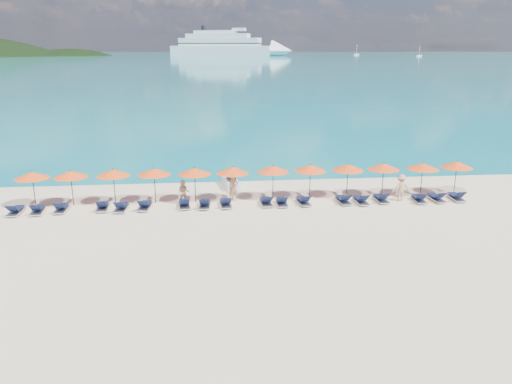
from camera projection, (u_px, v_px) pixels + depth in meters
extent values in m
plane|color=beige|center=(262.00, 229.00, 26.94)|extent=(1400.00, 1400.00, 0.00)
cube|color=#1FA9B2|center=(206.00, 54.00, 657.38)|extent=(1600.00, 1300.00, 0.01)
ellipsoid|color=black|center=(73.00, 88.00, 557.27)|extent=(162.00, 126.00, 85.50)
cube|color=silver|center=(222.00, 51.00, 564.22)|extent=(116.56, 60.37, 10.59)
cone|color=silver|center=(282.00, 51.00, 547.28)|extent=(29.94, 29.94, 23.29)
cube|color=silver|center=(220.00, 42.00, 562.06)|extent=(93.62, 49.29, 8.47)
cube|color=silver|center=(218.00, 36.00, 560.80)|extent=(73.23, 40.01, 5.29)
cube|color=silver|center=(216.00, 32.00, 560.13)|extent=(50.28, 28.93, 3.71)
cube|color=black|center=(220.00, 43.00, 562.51)|extent=(94.78, 49.89, 0.95)
cube|color=black|center=(220.00, 40.00, 561.47)|extent=(92.45, 48.69, 0.95)
cylinder|color=black|center=(203.00, 28.00, 562.48)|extent=(4.66, 4.66, 5.82)
cube|color=silver|center=(356.00, 54.00, 589.43)|extent=(6.14, 2.05, 1.64)
cylinder|color=silver|center=(357.00, 50.00, 587.94)|extent=(0.37, 0.37, 10.23)
cube|color=silver|center=(419.00, 56.00, 508.23)|extent=(5.69, 1.90, 1.52)
cylinder|color=silver|center=(419.00, 51.00, 506.85)|extent=(0.34, 0.34, 9.48)
cube|color=white|center=(231.00, 183.00, 34.85)|extent=(1.26, 2.51, 0.55)
cube|color=black|center=(231.00, 178.00, 34.55)|extent=(0.65, 1.07, 0.35)
cylinder|color=black|center=(229.00, 173.00, 35.25)|extent=(0.55, 0.14, 0.06)
imported|color=tan|center=(233.00, 188.00, 31.56)|extent=(0.73, 0.59, 1.74)
imported|color=tan|center=(184.00, 192.00, 30.96)|extent=(0.77, 0.49, 1.52)
imported|color=tan|center=(401.00, 188.00, 31.59)|extent=(1.18, 0.64, 1.75)
cylinder|color=black|center=(34.00, 190.00, 30.28)|extent=(0.05, 0.05, 2.20)
cone|color=#FF4E16|center=(32.00, 175.00, 30.02)|extent=(2.10, 2.10, 0.42)
sphere|color=black|center=(32.00, 172.00, 29.96)|extent=(0.08, 0.08, 0.08)
cylinder|color=black|center=(72.00, 189.00, 30.55)|extent=(0.05, 0.05, 2.20)
cone|color=#FF4E16|center=(70.00, 174.00, 30.29)|extent=(2.10, 2.10, 0.42)
sphere|color=black|center=(70.00, 171.00, 30.23)|extent=(0.08, 0.08, 0.08)
cylinder|color=black|center=(114.00, 187.00, 30.89)|extent=(0.05, 0.05, 2.20)
cone|color=#FF4E16|center=(113.00, 173.00, 30.63)|extent=(2.10, 2.10, 0.42)
sphere|color=black|center=(113.00, 169.00, 30.57)|extent=(0.08, 0.08, 0.08)
cylinder|color=black|center=(155.00, 186.00, 31.13)|extent=(0.05, 0.05, 2.20)
cone|color=#FF4E16|center=(154.00, 172.00, 30.87)|extent=(2.10, 2.10, 0.42)
sphere|color=black|center=(154.00, 168.00, 30.81)|extent=(0.08, 0.08, 0.08)
cylinder|color=black|center=(195.00, 185.00, 31.25)|extent=(0.05, 0.05, 2.20)
cone|color=#FF4E16|center=(195.00, 171.00, 30.99)|extent=(2.10, 2.10, 0.42)
sphere|color=black|center=(194.00, 168.00, 30.93)|extent=(0.08, 0.08, 0.08)
cylinder|color=black|center=(233.00, 184.00, 31.53)|extent=(0.05, 0.05, 2.20)
cone|color=#FF4E16|center=(232.00, 170.00, 31.27)|extent=(2.10, 2.10, 0.42)
sphere|color=black|center=(232.00, 167.00, 31.21)|extent=(0.08, 0.08, 0.08)
cylinder|color=black|center=(273.00, 183.00, 31.84)|extent=(0.05, 0.05, 2.20)
cone|color=#FF4E16|center=(273.00, 169.00, 31.58)|extent=(2.10, 2.10, 0.42)
sphere|color=black|center=(273.00, 165.00, 31.52)|extent=(0.08, 0.08, 0.08)
cylinder|color=black|center=(310.00, 182.00, 32.06)|extent=(0.05, 0.05, 2.20)
cone|color=#FF4E16|center=(310.00, 168.00, 31.80)|extent=(2.10, 2.10, 0.42)
sphere|color=black|center=(311.00, 165.00, 31.74)|extent=(0.08, 0.08, 0.08)
cylinder|color=black|center=(347.00, 181.00, 32.24)|extent=(0.05, 0.05, 2.20)
cone|color=#FF4E16|center=(348.00, 167.00, 31.99)|extent=(2.10, 2.10, 0.42)
sphere|color=black|center=(348.00, 164.00, 31.93)|extent=(0.08, 0.08, 0.08)
cylinder|color=black|center=(383.00, 180.00, 32.46)|extent=(0.05, 0.05, 2.20)
cone|color=#FF4E16|center=(384.00, 166.00, 32.20)|extent=(2.10, 2.10, 0.42)
sphere|color=black|center=(384.00, 163.00, 32.14)|extent=(0.08, 0.08, 0.08)
cylinder|color=black|center=(422.00, 180.00, 32.56)|extent=(0.05, 0.05, 2.20)
cone|color=#FF4E16|center=(423.00, 166.00, 32.31)|extent=(2.10, 2.10, 0.42)
sphere|color=black|center=(423.00, 163.00, 32.24)|extent=(0.08, 0.08, 0.08)
cylinder|color=black|center=(455.00, 178.00, 33.00)|extent=(0.05, 0.05, 2.20)
cone|color=#FF4E16|center=(457.00, 165.00, 32.74)|extent=(2.10, 2.10, 0.42)
sphere|color=black|center=(457.00, 161.00, 32.68)|extent=(0.08, 0.08, 0.08)
cube|color=silver|center=(16.00, 212.00, 29.25)|extent=(0.65, 1.71, 0.06)
cube|color=#101838|center=(17.00, 208.00, 29.44)|extent=(0.57, 1.11, 0.04)
cube|color=#101838|center=(11.00, 208.00, 28.61)|extent=(0.56, 0.55, 0.43)
cube|color=silver|center=(38.00, 211.00, 29.41)|extent=(0.79, 1.75, 0.06)
cube|color=#101838|center=(38.00, 207.00, 29.60)|extent=(0.66, 1.15, 0.04)
cube|color=#101838|center=(35.00, 207.00, 28.78)|extent=(0.60, 0.59, 0.43)
cube|color=silver|center=(62.00, 209.00, 29.72)|extent=(0.67, 1.72, 0.06)
cube|color=#101838|center=(62.00, 205.00, 29.91)|extent=(0.58, 1.12, 0.04)
cube|color=#101838|center=(59.00, 206.00, 29.08)|extent=(0.57, 0.55, 0.43)
cube|color=silver|center=(103.00, 208.00, 30.04)|extent=(0.73, 1.74, 0.06)
cube|color=#101838|center=(103.00, 204.00, 30.23)|extent=(0.62, 1.13, 0.04)
cube|color=#101838|center=(101.00, 204.00, 29.40)|extent=(0.58, 0.57, 0.43)
cube|color=silver|center=(122.00, 208.00, 29.90)|extent=(0.72, 1.73, 0.06)
cube|color=#101838|center=(122.00, 204.00, 30.10)|extent=(0.61, 1.13, 0.04)
cube|color=#101838|center=(119.00, 205.00, 29.26)|extent=(0.58, 0.57, 0.43)
cube|color=silver|center=(145.00, 207.00, 30.18)|extent=(0.78, 1.75, 0.06)
cube|color=#101838|center=(146.00, 203.00, 30.37)|extent=(0.65, 1.15, 0.04)
cube|color=#101838|center=(143.00, 203.00, 29.53)|extent=(0.60, 0.59, 0.43)
cube|color=silver|center=(184.00, 205.00, 30.48)|extent=(0.79, 1.75, 0.06)
cube|color=#101838|center=(184.00, 202.00, 30.67)|extent=(0.66, 1.15, 0.04)
cube|color=#101838|center=(185.00, 201.00, 29.84)|extent=(0.60, 0.59, 0.43)
cube|color=silver|center=(205.00, 205.00, 30.49)|extent=(0.73, 1.74, 0.06)
cube|color=#101838|center=(205.00, 201.00, 30.68)|extent=(0.62, 1.13, 0.04)
cube|color=#101838|center=(204.00, 201.00, 29.84)|extent=(0.58, 0.57, 0.43)
cube|color=silver|center=(226.00, 204.00, 30.66)|extent=(0.75, 1.74, 0.06)
cube|color=#101838|center=(225.00, 201.00, 30.85)|extent=(0.64, 1.14, 0.04)
cube|color=#101838|center=(227.00, 201.00, 30.02)|extent=(0.59, 0.58, 0.43)
cube|color=silver|center=(266.00, 203.00, 30.96)|extent=(0.69, 1.72, 0.06)
cube|color=#101838|center=(265.00, 199.00, 31.15)|extent=(0.60, 1.12, 0.04)
cube|color=#101838|center=(268.00, 199.00, 30.32)|extent=(0.57, 0.56, 0.43)
cube|color=silver|center=(282.00, 203.00, 30.91)|extent=(0.67, 1.72, 0.06)
cube|color=#101838|center=(281.00, 199.00, 31.11)|extent=(0.58, 1.12, 0.04)
cube|color=#101838|center=(283.00, 199.00, 30.27)|extent=(0.57, 0.55, 0.43)
cube|color=silver|center=(303.00, 202.00, 31.09)|extent=(0.76, 1.75, 0.06)
cube|color=#101838|center=(302.00, 199.00, 31.28)|extent=(0.64, 1.14, 0.04)
cube|color=#101838|center=(306.00, 198.00, 30.45)|extent=(0.59, 0.58, 0.43)
cube|color=silver|center=(343.00, 201.00, 31.30)|extent=(0.76, 1.75, 0.06)
cube|color=#101838|center=(342.00, 198.00, 31.49)|extent=(0.64, 1.14, 0.04)
cube|color=#101838|center=(347.00, 197.00, 30.66)|extent=(0.59, 0.58, 0.43)
cube|color=silver|center=(361.00, 201.00, 31.26)|extent=(0.69, 1.73, 0.06)
cube|color=#101838|center=(360.00, 198.00, 31.45)|extent=(0.60, 1.12, 0.04)
cube|color=#101838|center=(364.00, 198.00, 30.62)|extent=(0.57, 0.56, 0.43)
cube|color=silver|center=(381.00, 200.00, 31.59)|extent=(0.63, 1.70, 0.06)
cube|color=#101838|center=(380.00, 196.00, 31.78)|extent=(0.56, 1.10, 0.04)
cube|color=#101838|center=(384.00, 196.00, 30.95)|extent=(0.55, 0.54, 0.43)
cube|color=silver|center=(418.00, 200.00, 31.57)|extent=(0.78, 1.75, 0.06)
cube|color=#101838|center=(417.00, 196.00, 31.77)|extent=(0.65, 1.15, 0.04)
cube|color=#101838|center=(422.00, 196.00, 30.93)|extent=(0.60, 0.59, 0.43)
cube|color=silver|center=(436.00, 199.00, 31.76)|extent=(0.67, 1.72, 0.06)
cube|color=#101838|center=(435.00, 195.00, 31.95)|extent=(0.58, 1.12, 0.04)
cube|color=#101838|center=(441.00, 195.00, 31.12)|extent=(0.57, 0.55, 0.43)
cube|color=silver|center=(456.00, 198.00, 31.94)|extent=(0.71, 1.73, 0.06)
cube|color=#101838|center=(455.00, 194.00, 32.13)|extent=(0.61, 1.13, 0.04)
cube|color=#101838|center=(461.00, 194.00, 31.30)|extent=(0.58, 0.57, 0.43)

